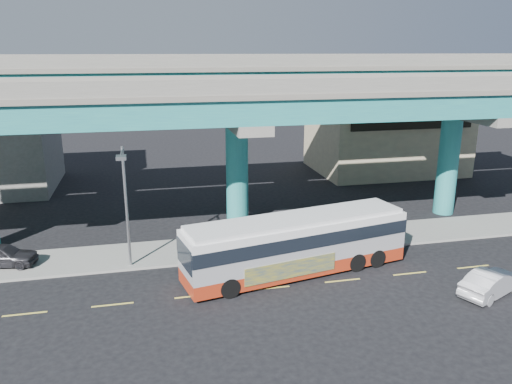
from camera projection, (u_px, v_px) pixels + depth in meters
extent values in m
plane|color=black|center=(269.00, 286.00, 26.36)|extent=(120.00, 120.00, 0.00)
cube|color=gray|center=(248.00, 246.00, 31.49)|extent=(70.00, 4.00, 0.15)
cube|color=#D8C64C|center=(25.00, 314.00, 23.52)|extent=(2.00, 0.12, 0.01)
cube|color=#D8C64C|center=(113.00, 305.00, 24.37)|extent=(2.00, 0.12, 0.01)
cube|color=#D8C64C|center=(194.00, 296.00, 25.22)|extent=(2.00, 0.12, 0.01)
cube|color=#D8C64C|center=(271.00, 288.00, 26.07)|extent=(2.00, 0.12, 0.01)
cube|color=#D8C64C|center=(343.00, 281.00, 26.92)|extent=(2.00, 0.12, 0.01)
cube|color=#D8C64C|center=(410.00, 273.00, 27.78)|extent=(2.00, 0.12, 0.01)
cube|color=#D8C64C|center=(473.00, 267.00, 28.63)|extent=(2.00, 0.12, 0.01)
cylinder|color=#206D79|center=(237.00, 177.00, 33.78)|extent=(1.50, 1.50, 7.40)
cube|color=gray|center=(237.00, 118.00, 32.68)|extent=(2.00, 12.00, 0.60)
cube|color=gray|center=(227.00, 99.00, 35.71)|extent=(1.80, 5.00, 1.20)
cylinder|color=#206D79|center=(448.00, 165.00, 37.18)|extent=(1.50, 1.50, 7.40)
cube|color=gray|center=(454.00, 112.00, 36.08)|extent=(2.00, 12.00, 0.60)
cube|color=gray|center=(428.00, 95.00, 39.12)|extent=(1.80, 5.00, 1.20)
cube|color=#206D79|center=(247.00, 109.00, 29.12)|extent=(52.00, 5.00, 1.40)
cube|color=gray|center=(247.00, 94.00, 28.89)|extent=(52.00, 5.40, 0.30)
cube|color=gray|center=(257.00, 87.00, 26.39)|extent=(52.00, 0.25, 0.80)
cube|color=gray|center=(239.00, 82.00, 31.08)|extent=(52.00, 0.25, 0.80)
cube|color=#206D79|center=(227.00, 81.00, 35.35)|extent=(52.00, 5.00, 1.40)
cube|color=gray|center=(227.00, 68.00, 35.12)|extent=(52.00, 5.40, 0.30)
cube|color=gray|center=(233.00, 61.00, 32.63)|extent=(52.00, 0.25, 0.80)
cube|color=gray|center=(221.00, 60.00, 37.31)|extent=(52.00, 0.25, 0.80)
cube|color=#C3B38B|center=(385.00, 136.00, 50.79)|extent=(14.00, 10.00, 7.00)
cube|color=black|center=(413.00, 123.00, 45.43)|extent=(12.00, 0.25, 1.20)
cube|color=#9E2A13|center=(296.00, 263.00, 27.76)|extent=(13.01, 5.18, 0.74)
cube|color=#B4B3B8|center=(297.00, 243.00, 27.43)|extent=(13.01, 5.18, 1.59)
cube|color=black|center=(297.00, 234.00, 27.29)|extent=(13.08, 5.24, 0.74)
cube|color=silver|center=(297.00, 224.00, 27.13)|extent=(13.01, 5.18, 0.42)
cube|color=silver|center=(297.00, 219.00, 27.04)|extent=(12.57, 4.85, 0.21)
cube|color=black|center=(390.00, 221.00, 29.85)|extent=(0.55, 2.42, 1.27)
cube|color=black|center=(184.00, 256.00, 24.81)|extent=(0.55, 2.42, 1.27)
cube|color=navy|center=(291.00, 269.00, 26.02)|extent=(5.21, 1.10, 0.95)
cylinder|color=black|center=(230.00, 288.00, 24.94)|extent=(1.10, 0.52, 1.06)
cylinder|color=black|center=(213.00, 269.00, 27.08)|extent=(1.10, 0.52, 1.06)
cylinder|color=black|center=(357.00, 262.00, 27.96)|extent=(1.10, 0.52, 1.06)
cylinder|color=black|center=(333.00, 247.00, 30.09)|extent=(1.10, 0.52, 1.06)
cylinder|color=black|center=(377.00, 258.00, 28.50)|extent=(1.10, 0.52, 1.06)
cylinder|color=black|center=(352.00, 244.00, 30.64)|extent=(1.10, 0.52, 1.06)
imported|color=silver|center=(491.00, 282.00, 25.24)|extent=(4.43, 5.08, 1.33)
imported|color=#29292E|center=(2.00, 255.00, 28.26)|extent=(2.89, 4.34, 1.29)
cylinder|color=gray|center=(127.00, 208.00, 27.59)|extent=(0.16, 0.16, 6.89)
cylinder|color=gray|center=(122.00, 153.00, 25.82)|extent=(0.12, 1.86, 0.12)
cube|color=gray|center=(121.00, 158.00, 24.96)|extent=(0.50, 0.70, 0.18)
cylinder|color=gray|center=(379.00, 224.00, 31.67)|extent=(0.06, 0.06, 2.42)
cylinder|color=#B20A0A|center=(380.00, 207.00, 31.32)|extent=(0.77, 0.37, 0.84)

